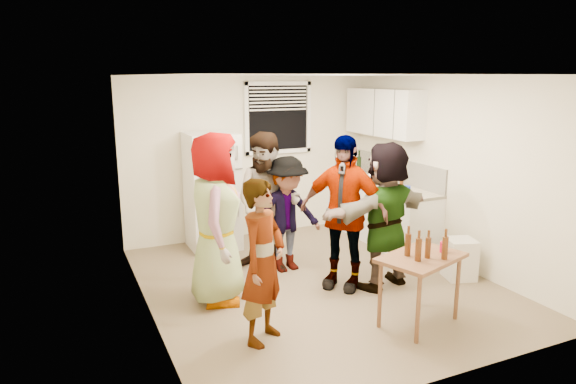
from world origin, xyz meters
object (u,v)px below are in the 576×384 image
refrigerator (212,191)px  serving_table (417,323)px  guest_back_right (287,269)px  guest_black (341,286)px  trash_bin (460,259)px  red_cup (443,252)px  wine_bottle (359,175)px  blue_cup (407,194)px  guest_stripe (264,339)px  kettle (370,181)px  guest_grey (219,300)px  guest_orange (382,285)px  beer_bottle_counter (401,192)px  guest_back_left (268,269)px  beer_bottle_table (427,258)px

refrigerator → serving_table: size_ratio=1.97×
guest_back_right → guest_black: (0.37, -0.77, 0.00)m
trash_bin → red_cup: size_ratio=4.62×
wine_bottle → blue_cup: 1.50m
guest_black → guest_stripe: bearing=-98.9°
guest_stripe → kettle: bearing=2.3°
guest_grey → guest_stripe: size_ratio=1.21×
wine_bottle → trash_bin: bearing=-91.0°
guest_orange → beer_bottle_counter: bearing=-146.8°
guest_orange → guest_back_right: bearing=-60.7°
guest_grey → trash_bin: bearing=-82.6°
wine_bottle → guest_back_left: bearing=-150.7°
wine_bottle → guest_back_left: size_ratio=0.17×
blue_cup → serving_table: bearing=-123.3°
wine_bottle → guest_black: (-1.52, -2.06, -0.90)m
guest_grey → guest_black: 1.49m
guest_back_left → trash_bin: bearing=8.5°
trash_bin → refrigerator: bearing=134.9°
guest_stripe → wine_bottle: bearing=6.8°
trash_bin → guest_orange: size_ratio=0.29×
blue_cup → guest_grey: 3.00m
red_cup → guest_orange: red_cup is taller
wine_bottle → guest_back_right: size_ratio=0.20×
blue_cup → guest_black: 1.73m
wine_bottle → trash_bin: 2.55m
refrigerator → kettle: size_ratio=7.54×
blue_cup → guest_back_right: bearing=173.4°
beer_bottle_table → guest_orange: (0.22, 1.04, -0.73)m
wine_bottle → serving_table: bearing=-111.8°
trash_bin → guest_grey: (-2.95, 0.64, -0.25)m
refrigerator → guest_orange: refrigerator is taller
wine_bottle → guest_back_left: (-2.11, -1.18, -0.90)m
red_cup → guest_stripe: bearing=169.2°
red_cup → serving_table: bearing=179.0°
guest_stripe → guest_back_left: guest_back_left is taller
refrigerator → wine_bottle: size_ratio=5.68×
serving_table → guest_stripe: size_ratio=0.55×
guest_grey → beer_bottle_counter: bearing=-60.9°
beer_bottle_table → red_cup: bearing=14.2°
guest_back_right → blue_cup: bearing=-13.7°
beer_bottle_table → guest_back_right: (-0.62, 2.00, -0.73)m
wine_bottle → guest_orange: (-1.05, -2.25, -0.90)m
refrigerator → guest_stripe: (-0.36, -2.88, -0.85)m
guest_black → guest_orange: bearing=27.9°
guest_back_right → guest_orange: 1.28m
wine_bottle → beer_bottle_table: wine_bottle is taller
kettle → trash_bin: (0.06, -1.96, -0.65)m
beer_bottle_table → guest_back_left: bearing=111.7°
blue_cup → guest_stripe: (-2.70, -1.38, -0.90)m
blue_cup → guest_stripe: size_ratio=0.07×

